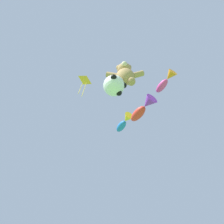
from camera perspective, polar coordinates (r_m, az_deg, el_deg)
teddy_bear_kite at (r=8.41m, az=4.92°, el=14.15°), size 2.09×0.92×2.12m
soccer_ball_kite at (r=6.78m, az=0.81°, el=9.96°), size 1.05×1.05×0.97m
fish_kite_magenta at (r=9.80m, az=19.80°, el=11.08°), size 1.18×1.60×0.57m
fish_kite_crimson at (r=10.03m, az=11.71°, el=1.36°), size 1.77×2.23×0.80m
fish_kite_cobalt at (r=11.87m, az=4.64°, el=-3.97°), size 1.49×2.03×0.72m
diamond_kite at (r=11.25m, az=-10.42°, el=11.32°), size 0.91×0.70×2.94m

